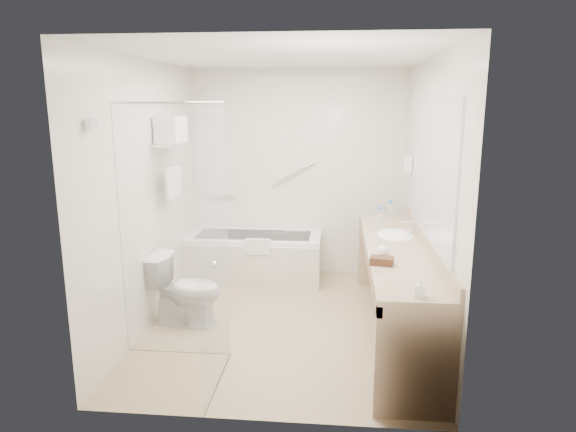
# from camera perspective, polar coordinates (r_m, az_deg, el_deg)

# --- Properties ---
(floor) EXTENTS (3.20, 3.20, 0.00)m
(floor) POSITION_cam_1_polar(r_m,az_deg,el_deg) (5.13, -0.32, -11.71)
(floor) COLOR #9D8561
(floor) RESTS_ON ground
(ceiling) EXTENTS (2.60, 3.20, 0.10)m
(ceiling) POSITION_cam_1_polar(r_m,az_deg,el_deg) (4.69, -0.36, 17.34)
(ceiling) COLOR silver
(ceiling) RESTS_ON wall_back
(wall_back) EXTENTS (2.60, 0.10, 2.50)m
(wall_back) POSITION_cam_1_polar(r_m,az_deg,el_deg) (6.33, 1.12, 4.76)
(wall_back) COLOR beige
(wall_back) RESTS_ON ground
(wall_front) EXTENTS (2.60, 0.10, 2.50)m
(wall_front) POSITION_cam_1_polar(r_m,az_deg,el_deg) (3.21, -3.21, -2.98)
(wall_front) COLOR beige
(wall_front) RESTS_ON ground
(wall_left) EXTENTS (0.10, 3.20, 2.50)m
(wall_left) POSITION_cam_1_polar(r_m,az_deg,el_deg) (5.05, -15.19, 2.33)
(wall_left) COLOR beige
(wall_left) RESTS_ON ground
(wall_right) EXTENTS (0.10, 3.20, 2.50)m
(wall_right) POSITION_cam_1_polar(r_m,az_deg,el_deg) (4.80, 15.28, 1.82)
(wall_right) COLOR beige
(wall_right) RESTS_ON ground
(bathtub) EXTENTS (1.60, 0.73, 0.59)m
(bathtub) POSITION_cam_1_polar(r_m,az_deg,el_deg) (6.25, -3.76, -4.53)
(bathtub) COLOR white
(bathtub) RESTS_ON floor
(grab_bar_short) EXTENTS (0.40, 0.03, 0.03)m
(grab_bar_short) POSITION_cam_1_polar(r_m,az_deg,el_deg) (6.48, -7.34, 2.15)
(grab_bar_short) COLOR silver
(grab_bar_short) RESTS_ON wall_back
(grab_bar_long) EXTENTS (0.53, 0.03, 0.33)m
(grab_bar_long) POSITION_cam_1_polar(r_m,az_deg,el_deg) (6.29, 0.63, 4.72)
(grab_bar_long) COLOR silver
(grab_bar_long) RESTS_ON wall_back
(shower_enclosure) EXTENTS (0.96, 0.91, 2.11)m
(shower_enclosure) POSITION_cam_1_polar(r_m,az_deg,el_deg) (4.02, -10.66, -2.68)
(shower_enclosure) COLOR silver
(shower_enclosure) RESTS_ON floor
(towel_shelf) EXTENTS (0.24, 0.55, 0.81)m
(towel_shelf) POSITION_cam_1_polar(r_m,az_deg,el_deg) (5.28, -12.84, 8.39)
(towel_shelf) COLOR silver
(towel_shelf) RESTS_ON wall_left
(vanity_counter) EXTENTS (0.55, 2.70, 0.95)m
(vanity_counter) POSITION_cam_1_polar(r_m,az_deg,el_deg) (4.77, 11.88, -5.65)
(vanity_counter) COLOR tan
(vanity_counter) RESTS_ON floor
(sink) EXTENTS (0.40, 0.52, 0.14)m
(sink) POSITION_cam_1_polar(r_m,az_deg,el_deg) (5.10, 11.83, -2.34)
(sink) COLOR white
(sink) RESTS_ON vanity_counter
(faucet) EXTENTS (0.03, 0.03, 0.14)m
(faucet) POSITION_cam_1_polar(r_m,az_deg,el_deg) (5.10, 13.51, -1.17)
(faucet) COLOR silver
(faucet) RESTS_ON vanity_counter
(mirror) EXTENTS (0.02, 2.00, 1.20)m
(mirror) POSITION_cam_1_polar(r_m,az_deg,el_deg) (4.61, 15.68, 5.14)
(mirror) COLOR silver
(mirror) RESTS_ON wall_right
(hairdryer_unit) EXTENTS (0.08, 0.10, 0.18)m
(hairdryer_unit) POSITION_cam_1_polar(r_m,az_deg,el_deg) (5.79, 13.19, 5.70)
(hairdryer_unit) COLOR silver
(hairdryer_unit) RESTS_ON wall_right
(toilet) EXTENTS (0.73, 0.46, 0.68)m
(toilet) POSITION_cam_1_polar(r_m,az_deg,el_deg) (5.08, -11.28, -8.06)
(toilet) COLOR white
(toilet) RESTS_ON floor
(amenity_basket) EXTENTS (0.20, 0.15, 0.06)m
(amenity_basket) POSITION_cam_1_polar(r_m,az_deg,el_deg) (4.14, 10.37, -4.92)
(amenity_basket) COLOR #49291A
(amenity_basket) RESTS_ON vanity_counter
(soap_bottle_a) EXTENTS (0.09, 0.14, 0.06)m
(soap_bottle_a) POSITION_cam_1_polar(r_m,az_deg,el_deg) (3.52, 14.43, -8.26)
(soap_bottle_a) COLOR silver
(soap_bottle_a) RESTS_ON vanity_counter
(soap_bottle_b) EXTENTS (0.13, 0.15, 0.09)m
(soap_bottle_b) POSITION_cam_1_polar(r_m,az_deg,el_deg) (4.40, 10.54, -3.64)
(soap_bottle_b) COLOR silver
(soap_bottle_b) RESTS_ON vanity_counter
(water_bottle_left) EXTENTS (0.07, 0.07, 0.22)m
(water_bottle_left) POSITION_cam_1_polar(r_m,az_deg,el_deg) (5.33, 10.19, -0.20)
(water_bottle_left) COLOR silver
(water_bottle_left) RESTS_ON vanity_counter
(water_bottle_mid) EXTENTS (0.06, 0.06, 0.19)m
(water_bottle_mid) POSITION_cam_1_polar(r_m,az_deg,el_deg) (5.79, 11.31, 0.62)
(water_bottle_mid) COLOR silver
(water_bottle_mid) RESTS_ON vanity_counter
(water_bottle_right) EXTENTS (0.06, 0.06, 0.18)m
(water_bottle_right) POSITION_cam_1_polar(r_m,az_deg,el_deg) (5.90, 11.30, 0.82)
(water_bottle_right) COLOR silver
(water_bottle_right) RESTS_ON vanity_counter
(drinking_glass_near) EXTENTS (0.09, 0.09, 0.10)m
(drinking_glass_near) POSITION_cam_1_polar(r_m,az_deg,el_deg) (5.89, 8.90, 0.57)
(drinking_glass_near) COLOR silver
(drinking_glass_near) RESTS_ON vanity_counter
(drinking_glass_far) EXTENTS (0.07, 0.07, 0.08)m
(drinking_glass_far) POSITION_cam_1_polar(r_m,az_deg,el_deg) (5.50, 9.67, -0.42)
(drinking_glass_far) COLOR silver
(drinking_glass_far) RESTS_ON vanity_counter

